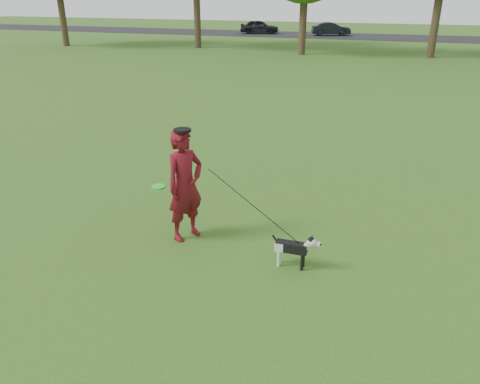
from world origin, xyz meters
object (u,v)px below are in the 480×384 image
(dog, at_px, (295,247))
(car_mid, at_px, (331,29))
(car_left, at_px, (260,27))
(man, at_px, (185,185))

(dog, distance_m, car_mid, 40.37)
(car_left, height_order, car_mid, car_left)
(dog, relative_size, car_left, 0.20)
(car_left, xyz_separation_m, car_mid, (6.88, 0.00, -0.05))
(man, relative_size, car_left, 0.51)
(car_mid, bearing_deg, dog, 169.92)
(dog, bearing_deg, car_mid, 97.39)
(car_left, bearing_deg, car_mid, -102.93)
(man, relative_size, dog, 2.51)
(dog, relative_size, car_mid, 0.21)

